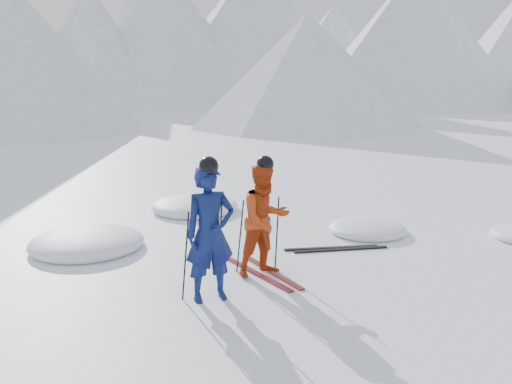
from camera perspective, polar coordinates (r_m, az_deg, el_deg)
name	(u,v)px	position (r m, az deg, el deg)	size (l,w,h in m)	color
ground	(347,249)	(9.78, 9.59, -5.95)	(160.00, 160.00, 0.00)	white
mountain_range	(128,25)	(44.31, -13.28, 16.71)	(106.15, 62.94, 15.53)	#B2BCD1
skier_blue	(210,234)	(7.31, -4.87, -4.39)	(0.68, 0.45, 1.88)	#0D174E
skier_red	(265,220)	(8.23, 0.95, -2.91)	(0.85, 0.66, 1.74)	#B3380E
pole_blue_left	(186,256)	(7.43, -7.42, -6.69)	(0.02, 0.02, 1.25)	black
pole_blue_right	(220,248)	(7.71, -3.83, -5.90)	(0.02, 0.02, 1.25)	black
pole_red_left	(240,236)	(8.39, -1.68, -4.68)	(0.02, 0.02, 1.16)	black
pole_red_right	(277,233)	(8.58, 2.22, -4.31)	(0.02, 0.02, 1.16)	black
ski_worn_left	(258,274)	(8.44, 0.21, -8.64)	(0.09, 1.70, 0.03)	black
ski_worn_right	(271,272)	(8.55, 1.64, -8.37)	(0.09, 1.70, 0.03)	black
ski_loose_a	(331,248)	(9.75, 7.92, -5.85)	(0.09, 1.70, 0.03)	black
ski_loose_b	(341,249)	(9.70, 8.92, -6.00)	(0.09, 1.70, 0.03)	black
snow_lumps	(221,229)	(10.86, -3.74, -3.95)	(9.15, 6.62, 0.44)	white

